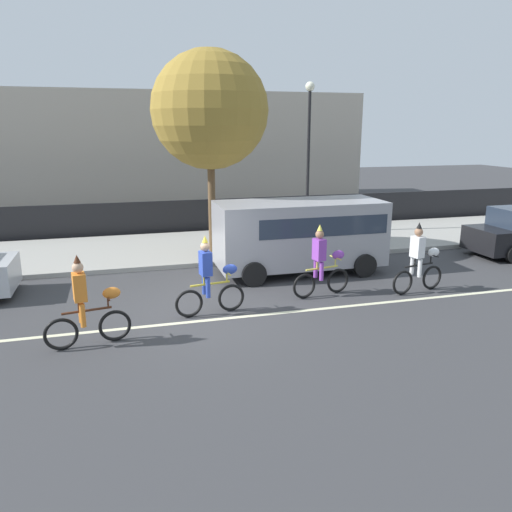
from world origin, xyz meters
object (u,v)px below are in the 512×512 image
at_px(parade_cyclist_zebra, 419,262).
at_px(parked_van_grey, 302,231).
at_px(street_lamp_post, 309,136).
at_px(parade_cyclist_orange, 87,306).
at_px(parade_cyclist_cobalt, 211,280).
at_px(parade_cyclist_purple, 322,265).

distance_m(parade_cyclist_zebra, parked_van_grey, 3.58).
relative_size(parked_van_grey, street_lamp_post, 0.85).
xyz_separation_m(parade_cyclist_orange, parade_cyclist_zebra, (8.37, 1.24, 0.00)).
height_order(parade_cyclist_cobalt, street_lamp_post, street_lamp_post).
xyz_separation_m(parade_cyclist_zebra, parked_van_grey, (-2.36, 2.65, 0.44)).
height_order(parade_cyclist_purple, parade_cyclist_zebra, same).
bearing_deg(street_lamp_post, parked_van_grey, -112.73).
bearing_deg(parked_van_grey, parade_cyclist_cobalt, -139.77).
xyz_separation_m(parade_cyclist_purple, parked_van_grey, (0.25, 2.24, 0.44)).
relative_size(parade_cyclist_zebra, parked_van_grey, 0.38).
bearing_deg(parade_cyclist_orange, parade_cyclist_purple, 15.98).
xyz_separation_m(parked_van_grey, street_lamp_post, (2.07, 4.93, 2.71)).
bearing_deg(parade_cyclist_cobalt, parade_cyclist_purple, 10.44).
bearing_deg(parade_cyclist_orange, street_lamp_post, 47.50).
xyz_separation_m(parade_cyclist_orange, parked_van_grey, (6.01, 3.89, 0.44)).
bearing_deg(parade_cyclist_purple, parade_cyclist_cobalt, -169.56).
height_order(parade_cyclist_orange, parade_cyclist_zebra, same).
height_order(parade_cyclist_zebra, street_lamp_post, street_lamp_post).
bearing_deg(parade_cyclist_cobalt, parade_cyclist_orange, -158.11).
distance_m(parade_cyclist_cobalt, street_lamp_post, 9.93).
distance_m(parade_cyclist_orange, parade_cyclist_zebra, 8.46).
bearing_deg(parade_cyclist_cobalt, parade_cyclist_zebra, 1.52).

